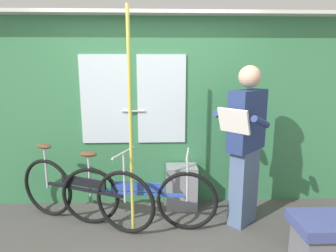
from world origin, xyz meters
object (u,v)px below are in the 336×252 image
at_px(passenger_reading_newspaper, 246,143).
at_px(bench_seat_corner, 331,240).
at_px(bicycle_leaning_behind, 83,192).
at_px(handrail_pole, 130,126).
at_px(trash_bin_by_wall, 181,187).
at_px(bicycle_near_door, 137,196).

relative_size(passenger_reading_newspaper, bench_seat_corner, 2.57).
bearing_deg(bicycle_leaning_behind, handrail_pole, 5.41).
bearing_deg(passenger_reading_newspaper, trash_bin_by_wall, -74.21).
bearing_deg(trash_bin_by_wall, bicycle_near_door, -140.84).
bearing_deg(passenger_reading_newspaper, bicycle_leaning_behind, -45.33).
bearing_deg(bench_seat_corner, passenger_reading_newspaper, 129.29).
bearing_deg(handrail_pole, bicycle_near_door, 66.76).
relative_size(bicycle_leaning_behind, bench_seat_corner, 2.34).
height_order(bicycle_leaning_behind, passenger_reading_newspaper, passenger_reading_newspaper).
distance_m(passenger_reading_newspaper, bench_seat_corner, 1.19).
relative_size(bicycle_leaning_behind, handrail_pole, 0.69).
height_order(bicycle_near_door, passenger_reading_newspaper, passenger_reading_newspaper).
xyz_separation_m(bicycle_near_door, handrail_pole, (-0.04, -0.10, 0.82)).
xyz_separation_m(trash_bin_by_wall, handrail_pole, (-0.57, -0.53, 0.91)).
height_order(bicycle_near_door, bicycle_leaning_behind, bicycle_leaning_behind).
xyz_separation_m(bicycle_leaning_behind, passenger_reading_newspaper, (1.82, -0.05, 0.57)).
bearing_deg(trash_bin_by_wall, bench_seat_corner, -41.61).
bearing_deg(trash_bin_by_wall, passenger_reading_newspaper, -30.44).
distance_m(bicycle_near_door, bicycle_leaning_behind, 0.62).
bearing_deg(handrail_pole, bicycle_leaning_behind, 162.08).
height_order(trash_bin_by_wall, bench_seat_corner, trash_bin_by_wall).
bearing_deg(bench_seat_corner, bicycle_leaning_behind, 161.95).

